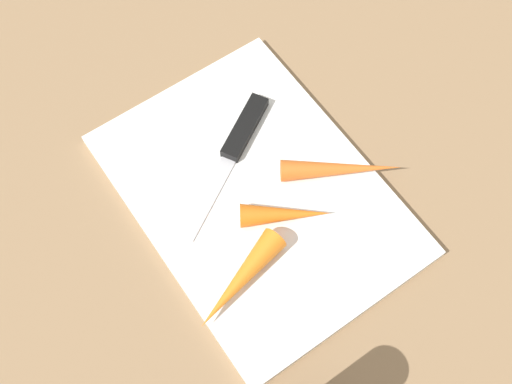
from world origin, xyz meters
The scene contains 6 objects.
ground_plane centered at (0.00, 0.00, 0.00)m, with size 1.40×1.40×0.00m, color #8C6D4C.
cutting_board centered at (0.00, 0.00, 0.01)m, with size 0.36×0.26×0.01m, color white.
knife centered at (0.07, -0.02, 0.02)m, with size 0.12×0.18×0.01m.
carrot_shortest centered at (-0.05, -0.01, 0.03)m, with size 0.03×0.03×0.10m, color orange.
carrot_medium centered at (-0.08, 0.08, 0.03)m, with size 0.03×0.03×0.13m, color orange.
carrot_longest centered at (-0.04, -0.09, 0.02)m, with size 0.03×0.03×0.14m, color orange.
Camera 1 is at (-0.26, 0.18, 0.69)m, focal length 45.58 mm.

